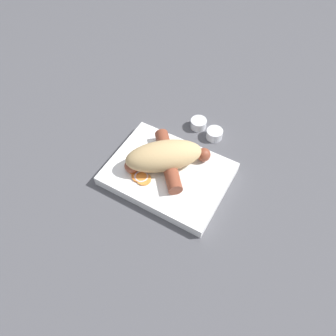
{
  "coord_description": "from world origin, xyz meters",
  "views": [
    {
      "loc": [
        0.21,
        -0.37,
        0.62
      ],
      "look_at": [
        0.0,
        0.0,
        0.04
      ],
      "focal_mm": 35.0,
      "sensor_mm": 36.0,
      "label": 1
    }
  ],
  "objects": [
    {
      "name": "pickled_veggies",
      "position": [
        -0.05,
        -0.04,
        0.03
      ],
      "size": [
        0.08,
        0.06,
        0.0
      ],
      "color": "#F99E4C",
      "rests_on": "food_tray"
    },
    {
      "name": "bread_roll",
      "position": [
        -0.02,
        0.01,
        0.06
      ],
      "size": [
        0.18,
        0.17,
        0.06
      ],
      "color": "tan",
      "rests_on": "food_tray"
    },
    {
      "name": "sausage",
      "position": [
        -0.01,
        0.02,
        0.04
      ],
      "size": [
        0.16,
        0.15,
        0.03
      ],
      "color": "brown",
      "rests_on": "food_tray"
    },
    {
      "name": "ground_plane",
      "position": [
        0.0,
        0.0,
        0.0
      ],
      "size": [
        3.0,
        3.0,
        0.0
      ],
      "primitive_type": "plane",
      "color": "#4C4C51"
    },
    {
      "name": "condiment_cup_far",
      "position": [
        -0.01,
        0.18,
        0.01
      ],
      "size": [
        0.04,
        0.04,
        0.02
      ],
      "color": "silver",
      "rests_on": "ground_plane"
    },
    {
      "name": "condiment_cup_near",
      "position": [
        0.04,
        0.17,
        0.01
      ],
      "size": [
        0.04,
        0.04,
        0.02
      ],
      "color": "silver",
      "rests_on": "ground_plane"
    },
    {
      "name": "food_tray",
      "position": [
        0.0,
        0.0,
        0.01
      ],
      "size": [
        0.27,
        0.2,
        0.03
      ],
      "color": "white",
      "rests_on": "ground_plane"
    }
  ]
}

